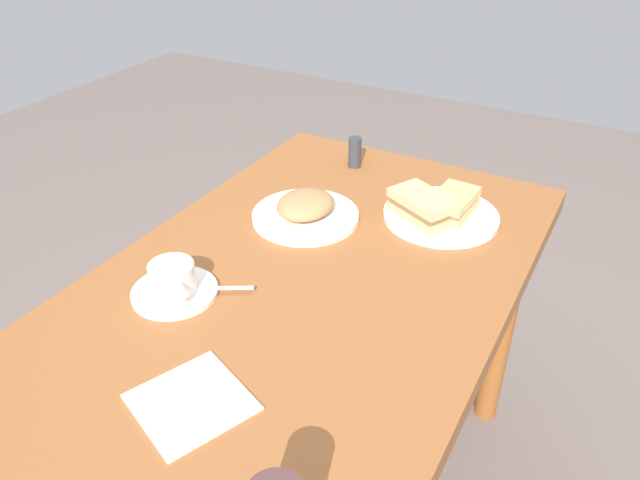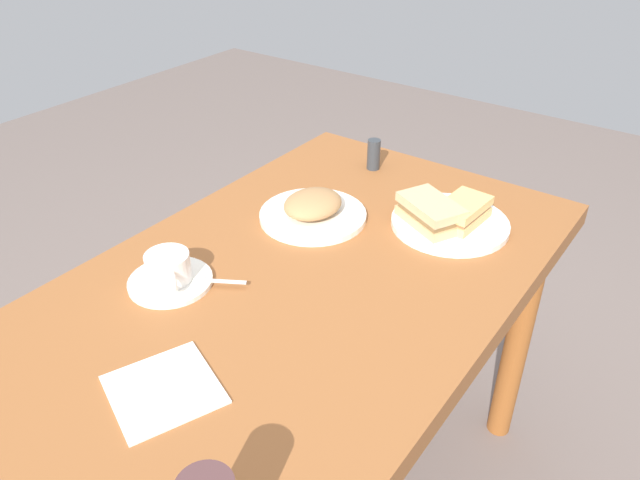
# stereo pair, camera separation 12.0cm
# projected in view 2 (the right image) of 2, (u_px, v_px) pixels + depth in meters

# --- Properties ---
(dining_table) EXTENTS (1.18, 0.72, 0.71)m
(dining_table) POSITION_uv_depth(u_px,v_px,m) (301.00, 314.00, 1.21)
(dining_table) COLOR #94562C
(dining_table) RESTS_ON ground_plane
(sandwich_plate) EXTENTS (0.25, 0.25, 0.01)m
(sandwich_plate) POSITION_uv_depth(u_px,v_px,m) (450.00, 223.00, 1.30)
(sandwich_plate) COLOR white
(sandwich_plate) RESTS_ON dining_table
(sandwich_front) EXTENTS (0.13, 0.08, 0.05)m
(sandwich_front) POSITION_uv_depth(u_px,v_px,m) (463.00, 212.00, 1.28)
(sandwich_front) COLOR #DBB671
(sandwich_front) RESTS_ON sandwich_plate
(sandwich_back) EXTENTS (0.14, 0.16, 0.05)m
(sandwich_back) POSITION_uv_depth(u_px,v_px,m) (430.00, 212.00, 1.27)
(sandwich_back) COLOR tan
(sandwich_back) RESTS_ON sandwich_plate
(coffee_saucer) EXTENTS (0.15, 0.15, 0.01)m
(coffee_saucer) POSITION_uv_depth(u_px,v_px,m) (170.00, 281.00, 1.13)
(coffee_saucer) COLOR white
(coffee_saucer) RESTS_ON dining_table
(coffee_cup) EXTENTS (0.08, 0.10, 0.05)m
(coffee_cup) POSITION_uv_depth(u_px,v_px,m) (168.00, 267.00, 1.11)
(coffee_cup) COLOR white
(coffee_cup) RESTS_ON coffee_saucer
(spoon) EXTENTS (0.06, 0.09, 0.01)m
(spoon) POSITION_uv_depth(u_px,v_px,m) (211.00, 280.00, 1.12)
(spoon) COLOR silver
(spoon) RESTS_ON coffee_saucer
(side_plate) EXTENTS (0.23, 0.23, 0.01)m
(side_plate) POSITION_uv_depth(u_px,v_px,m) (313.00, 215.00, 1.33)
(side_plate) COLOR white
(side_plate) RESTS_ON dining_table
(side_food_pile) EXTENTS (0.14, 0.11, 0.04)m
(side_food_pile) POSITION_uv_depth(u_px,v_px,m) (313.00, 204.00, 1.31)
(side_food_pile) COLOR #AD7E4E
(side_food_pile) RESTS_ON side_plate
(napkin) EXTENTS (0.20, 0.20, 0.00)m
(napkin) POSITION_uv_depth(u_px,v_px,m) (164.00, 389.00, 0.91)
(napkin) COLOR white
(napkin) RESTS_ON dining_table
(salt_shaker) EXTENTS (0.03, 0.03, 0.08)m
(salt_shaker) POSITION_uv_depth(u_px,v_px,m) (374.00, 154.00, 1.52)
(salt_shaker) COLOR #33383D
(salt_shaker) RESTS_ON dining_table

